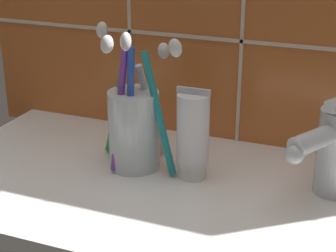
% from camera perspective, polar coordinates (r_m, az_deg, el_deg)
% --- Properties ---
extents(sink_counter, '(0.68, 0.34, 0.02)m').
position_cam_1_polar(sink_counter, '(0.70, 2.03, -7.02)').
color(sink_counter, white).
rests_on(sink_counter, ground).
extents(tile_wall_backsplash, '(0.78, 0.02, 0.44)m').
position_cam_1_polar(tile_wall_backsplash, '(0.78, 6.63, 12.58)').
color(tile_wall_backsplash, '#C6662D').
rests_on(tile_wall_backsplash, ground).
extents(toothbrush_cup, '(0.14, 0.10, 0.19)m').
position_cam_1_polar(toothbrush_cup, '(0.72, -3.46, 0.22)').
color(toothbrush_cup, silver).
rests_on(toothbrush_cup, sink_counter).
extents(toothpaste_tube, '(0.04, 0.04, 0.12)m').
position_cam_1_polar(toothpaste_tube, '(0.69, 2.54, -0.87)').
color(toothpaste_tube, white).
rests_on(toothpaste_tube, sink_counter).
extents(sink_faucet, '(0.08, 0.11, 0.12)m').
position_cam_1_polar(sink_faucet, '(0.68, 16.61, -2.25)').
color(sink_faucet, silver).
rests_on(sink_faucet, sink_counter).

